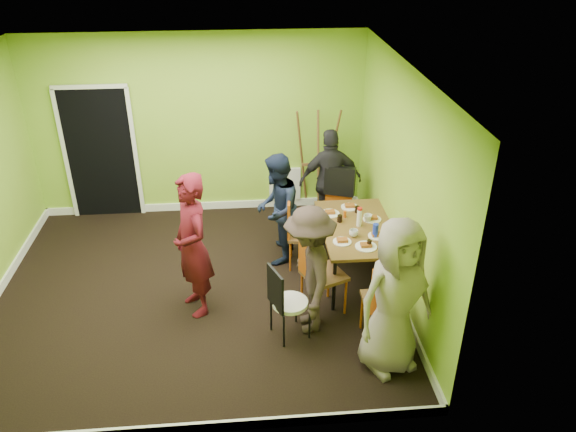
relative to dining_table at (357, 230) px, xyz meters
name	(u,v)px	position (x,y,z in m)	size (l,w,h in m)	color
ground	(198,290)	(-2.05, -0.15, -0.70)	(5.00, 5.00, 0.00)	black
room_walls	(190,221)	(-2.07, -0.11, 0.29)	(5.04, 4.54, 2.82)	#8BB72F
dining_table	(357,230)	(0.00, 0.00, 0.00)	(0.90, 1.50, 0.75)	black
chair_left_far	(298,228)	(-0.72, 0.35, -0.14)	(0.46, 0.46, 0.99)	#CC5B13
chair_left_near	(318,270)	(-0.60, -0.71, -0.09)	(0.59, 0.59, 1.08)	#CC5B13
chair_back_end	(339,189)	(-0.05, 1.11, 0.05)	(0.57, 0.62, 1.06)	#CC5B13
chair_front_end	(387,299)	(0.06, -1.34, -0.08)	(0.45, 0.46, 1.09)	#CC5B13
chair_bentwood	(285,299)	(-1.01, -1.11, -0.19)	(0.47, 0.46, 0.92)	black
easel	(317,162)	(-0.27, 1.87, 0.15)	(0.69, 0.64, 1.71)	brown
plate_near_left	(330,214)	(-0.29, 0.36, 0.06)	(0.26, 0.26, 0.01)	white
plate_near_right	(342,242)	(-0.25, -0.36, 0.06)	(0.23, 0.23, 0.01)	white
plate_far_back	(350,207)	(0.00, 0.52, 0.06)	(0.24, 0.24, 0.01)	white
plate_far_front	(366,247)	(0.01, -0.49, 0.06)	(0.26, 0.26, 0.01)	white
plate_wall_back	(372,219)	(0.23, 0.16, 0.06)	(0.24, 0.24, 0.01)	white
plate_wall_front	(377,236)	(0.20, -0.26, 0.06)	(0.22, 0.22, 0.01)	white
thermos	(359,218)	(0.02, 0.02, 0.17)	(0.06, 0.06, 0.23)	white
blue_bottle	(375,231)	(0.17, -0.28, 0.15)	(0.07, 0.07, 0.18)	#192DBC
orange_bottle	(345,214)	(-0.11, 0.26, 0.10)	(0.04, 0.04, 0.09)	#CC5B13
glass_mid	(340,218)	(-0.20, 0.14, 0.10)	(0.07, 0.07, 0.09)	black
glass_back	(357,209)	(0.07, 0.38, 0.10)	(0.06, 0.06, 0.09)	black
glass_front	(369,243)	(0.05, -0.49, 0.10)	(0.06, 0.06, 0.09)	black
cup_a	(354,233)	(-0.09, -0.23, 0.10)	(0.11, 0.11, 0.09)	white
cup_b	(368,218)	(0.16, 0.11, 0.10)	(0.11, 0.11, 0.10)	white
person_standing	(192,246)	(-2.03, -0.51, 0.19)	(0.65, 0.42, 1.77)	#520E18
person_left_far	(277,209)	(-0.98, 0.52, 0.07)	(0.75, 0.58, 1.54)	#151E36
person_left_near	(309,271)	(-0.73, -0.97, 0.08)	(1.00, 0.57, 1.55)	#302420
person_back_end	(330,181)	(-0.14, 1.31, 0.09)	(0.92, 0.38, 1.57)	#232227
person_front_end	(395,297)	(0.05, -1.65, 0.18)	(0.85, 0.55, 1.74)	gray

